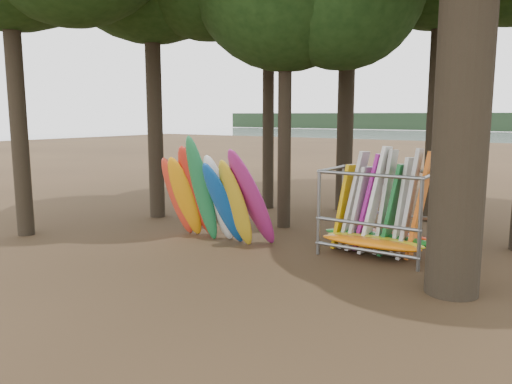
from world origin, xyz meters
The scene contains 3 objects.
ground centered at (0.00, 0.00, 0.00)m, with size 120.00×120.00×0.00m, color #47331E.
kayak_row centered at (-1.59, 0.57, 1.29)m, with size 3.48×2.11×3.15m.
storage_rack centered at (2.68, 1.99, 1.03)m, with size 3.05×1.56×2.81m.
Camera 1 is at (6.97, -10.01, 3.55)m, focal length 35.00 mm.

